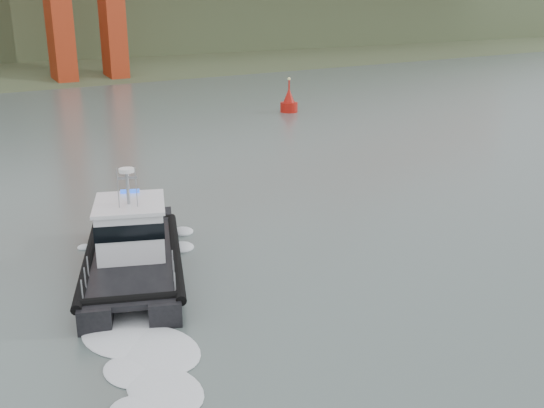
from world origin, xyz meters
The scene contains 3 objects.
ground centered at (0.00, 0.00, 0.00)m, with size 400.00×400.00×0.00m, color #485653.
patrol_boat centered at (-4.47, 8.28, 1.14)m, with size 7.37×9.88×4.55m.
nav_buoy centered at (27.24, 35.96, 1.00)m, with size 1.83×1.83×3.82m.
Camera 1 is at (-14.22, -12.79, 10.14)m, focal length 40.00 mm.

